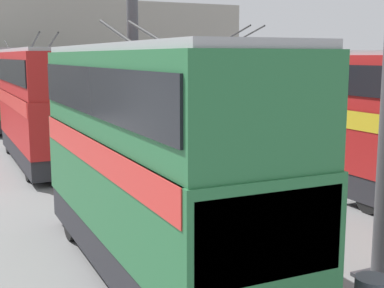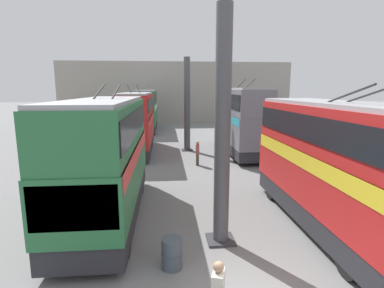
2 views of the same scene
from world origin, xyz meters
TOP-DOWN VIEW (x-y plane):
  - depot_back_wall at (41.08, 0.00)m, footprint 0.50×36.00m
  - support_column_far at (19.39, 0.00)m, footprint 0.94×0.94m
  - bus_left_far at (17.87, -4.24)m, footprint 9.57×2.54m
  - bus_right_near at (5.96, 4.24)m, footprint 9.02×2.54m
  - bus_right_mid at (19.08, 4.24)m, footprint 9.47×2.54m
  - bus_right_far at (32.55, 4.24)m, footprint 10.71×2.54m
  - person_aisle_midway at (14.18, -0.33)m, footprint 0.44×0.27m

SIDE VIEW (x-z plane):
  - person_aisle_midway at x=14.18m, z-range 0.05..1.76m
  - bus_right_near at x=5.96m, z-range 0.03..5.49m
  - bus_right_mid at x=19.08m, z-range 0.02..5.56m
  - bus_right_far at x=32.55m, z-range 0.05..5.75m
  - bus_left_far at x=17.87m, z-range 0.06..5.98m
  - support_column_far at x=19.39m, z-range -0.12..7.71m
  - depot_back_wall at x=41.08m, z-range 0.00..9.34m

